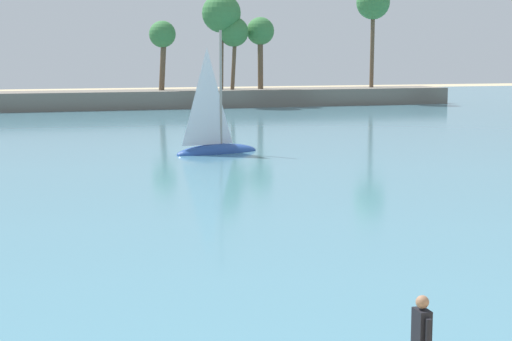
# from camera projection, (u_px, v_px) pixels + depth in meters

# --- Properties ---
(sea) EXTENTS (220.00, 111.82, 0.06)m
(sea) POSITION_uv_depth(u_px,v_px,m) (17.00, 124.00, 64.42)
(sea) COLOR teal
(sea) RESTS_ON ground
(palm_headland) EXTENTS (90.91, 6.08, 12.74)m
(palm_headland) POSITION_uv_depth(u_px,v_px,m) (37.00, 84.00, 79.75)
(palm_headland) COLOR slate
(palm_headland) RESTS_ON ground
(sailboat_mid_bay) EXTENTS (5.09, 2.61, 7.08)m
(sailboat_mid_bay) POSITION_uv_depth(u_px,v_px,m) (215.00, 141.00, 45.13)
(sailboat_mid_bay) COLOR #234793
(sailboat_mid_bay) RESTS_ON sea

